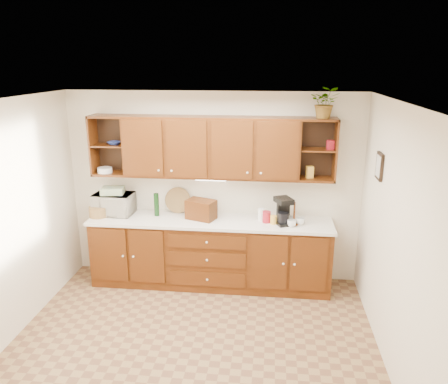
% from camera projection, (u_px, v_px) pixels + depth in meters
% --- Properties ---
extents(floor, '(4.00, 4.00, 0.00)m').
position_uv_depth(floor, '(192.00, 348.00, 4.71)').
color(floor, olive).
rests_on(floor, ground).
extents(ceiling, '(4.00, 4.00, 0.00)m').
position_uv_depth(ceiling, '(186.00, 103.00, 3.96)').
color(ceiling, white).
rests_on(ceiling, back_wall).
extents(back_wall, '(4.00, 0.00, 4.00)m').
position_uv_depth(back_wall, '(213.00, 187.00, 6.00)').
color(back_wall, '#ECE0C6').
rests_on(back_wall, floor).
extents(left_wall, '(0.00, 3.50, 3.50)m').
position_uv_depth(left_wall, '(0.00, 228.00, 4.55)').
color(left_wall, '#ECE0C6').
rests_on(left_wall, floor).
extents(right_wall, '(0.00, 3.50, 3.50)m').
position_uv_depth(right_wall, '(398.00, 245.00, 4.12)').
color(right_wall, '#ECE0C6').
rests_on(right_wall, floor).
extents(base_cabinets, '(3.20, 0.60, 0.90)m').
position_uv_depth(base_cabinets, '(210.00, 253.00, 5.96)').
color(base_cabinets, '#341805').
rests_on(base_cabinets, floor).
extents(countertop, '(3.24, 0.64, 0.04)m').
position_uv_depth(countertop, '(210.00, 221.00, 5.81)').
color(countertop, silver).
rests_on(countertop, base_cabinets).
extents(upper_cabinets, '(3.20, 0.33, 0.80)m').
position_uv_depth(upper_cabinets, '(212.00, 147.00, 5.68)').
color(upper_cabinets, '#341805').
rests_on(upper_cabinets, back_wall).
extents(undercabinet_light, '(0.40, 0.05, 0.02)m').
position_uv_depth(undercabinet_light, '(211.00, 179.00, 5.75)').
color(undercabinet_light, white).
rests_on(undercabinet_light, upper_cabinets).
extents(framed_picture, '(0.03, 0.24, 0.30)m').
position_uv_depth(framed_picture, '(380.00, 166.00, 4.82)').
color(framed_picture, black).
rests_on(framed_picture, right_wall).
extents(wicker_basket, '(0.30, 0.30, 0.14)m').
position_uv_depth(wicker_basket, '(99.00, 212.00, 5.92)').
color(wicker_basket, olive).
rests_on(wicker_basket, countertop).
extents(microwave, '(0.54, 0.38, 0.29)m').
position_uv_depth(microwave, '(114.00, 204.00, 5.99)').
color(microwave, silver).
rests_on(microwave, countertop).
extents(towel_stack, '(0.32, 0.26, 0.09)m').
position_uv_depth(towel_stack, '(113.00, 191.00, 5.94)').
color(towel_stack, '#EEE470').
rests_on(towel_stack, microwave).
extents(wine_bottle, '(0.09, 0.09, 0.31)m').
position_uv_depth(wine_bottle, '(157.00, 205.00, 5.92)').
color(wine_bottle, black).
rests_on(wine_bottle, countertop).
extents(woven_tray, '(0.36, 0.10, 0.35)m').
position_uv_depth(woven_tray, '(178.00, 212.00, 6.09)').
color(woven_tray, olive).
rests_on(woven_tray, countertop).
extents(bread_box, '(0.43, 0.35, 0.26)m').
position_uv_depth(bread_box, '(201.00, 209.00, 5.81)').
color(bread_box, '#341805').
rests_on(bread_box, countertop).
extents(mug_tree, '(0.26, 0.27, 0.31)m').
position_uv_depth(mug_tree, '(294.00, 221.00, 5.62)').
color(mug_tree, '#341805').
rests_on(mug_tree, countertop).
extents(canister_red, '(0.13, 0.13, 0.15)m').
position_uv_depth(canister_red, '(267.00, 217.00, 5.69)').
color(canister_red, maroon).
rests_on(canister_red, countertop).
extents(canister_white, '(0.11, 0.11, 0.17)m').
position_uv_depth(canister_white, '(261.00, 215.00, 5.76)').
color(canister_white, white).
rests_on(canister_white, countertop).
extents(canister_yellow, '(0.10, 0.10, 0.11)m').
position_uv_depth(canister_yellow, '(274.00, 220.00, 5.65)').
color(canister_yellow, gold).
rests_on(canister_yellow, countertop).
extents(coffee_maker, '(0.27, 0.31, 0.35)m').
position_uv_depth(coffee_maker, '(283.00, 211.00, 5.63)').
color(coffee_maker, black).
rests_on(coffee_maker, countertop).
extents(bowl_stack, '(0.23, 0.23, 0.04)m').
position_uv_depth(bowl_stack, '(114.00, 143.00, 5.79)').
color(bowl_stack, navy).
rests_on(bowl_stack, upper_cabinets).
extents(plate_stack, '(0.26, 0.26, 0.07)m').
position_uv_depth(plate_stack, '(105.00, 170.00, 5.89)').
color(plate_stack, white).
rests_on(plate_stack, upper_cabinets).
extents(pantry_box_yellow, '(0.10, 0.09, 0.15)m').
position_uv_depth(pantry_box_yellow, '(310.00, 172.00, 5.61)').
color(pantry_box_yellow, gold).
rests_on(pantry_box_yellow, upper_cabinets).
extents(pantry_box_red, '(0.10, 0.09, 0.12)m').
position_uv_depth(pantry_box_red, '(330.00, 145.00, 5.46)').
color(pantry_box_red, maroon).
rests_on(pantry_box_red, upper_cabinets).
extents(potted_plant, '(0.39, 0.36, 0.38)m').
position_uv_depth(potted_plant, '(325.00, 103.00, 5.29)').
color(potted_plant, '#999999').
rests_on(potted_plant, upper_cabinets).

